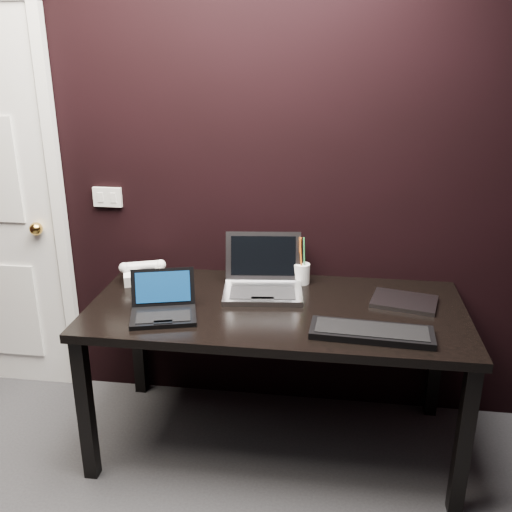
# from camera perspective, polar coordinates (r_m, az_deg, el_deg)

# --- Properties ---
(wall_back) EXTENTS (4.00, 0.00, 4.00)m
(wall_back) POSITION_cam_1_polar(r_m,az_deg,el_deg) (2.85, -3.07, 9.07)
(wall_back) COLOR black
(wall_back) RESTS_ON ground
(wall_switch) EXTENTS (0.15, 0.02, 0.10)m
(wall_switch) POSITION_cam_1_polar(r_m,az_deg,el_deg) (3.05, -14.63, 5.72)
(wall_switch) COLOR silver
(wall_switch) RESTS_ON wall_back
(desk) EXTENTS (1.70, 0.80, 0.74)m
(desk) POSITION_cam_1_polar(r_m,az_deg,el_deg) (2.63, 2.02, -6.54)
(desk) COLOR black
(desk) RESTS_ON ground
(netbook) EXTENTS (0.34, 0.31, 0.18)m
(netbook) POSITION_cam_1_polar(r_m,az_deg,el_deg) (2.53, -9.25, -5.14)
(netbook) COLOR black
(netbook) RESTS_ON desk
(silver_laptop) EXTENTS (0.41, 0.37, 0.26)m
(silver_laptop) POSITION_cam_1_polar(r_m,az_deg,el_deg) (2.73, 0.69, -2.64)
(silver_laptop) COLOR #9B9CA0
(silver_laptop) RESTS_ON desk
(ext_keyboard) EXTENTS (0.51, 0.20, 0.03)m
(ext_keyboard) POSITION_cam_1_polar(r_m,az_deg,el_deg) (2.38, 11.47, -7.49)
(ext_keyboard) COLOR black
(ext_keyboard) RESTS_ON desk
(closed_laptop) EXTENTS (0.33, 0.27, 0.02)m
(closed_laptop) POSITION_cam_1_polar(r_m,az_deg,el_deg) (2.71, 14.60, -4.42)
(closed_laptop) COLOR gray
(closed_laptop) RESTS_ON desk
(desk_phone) EXTENTS (0.24, 0.23, 0.11)m
(desk_phone) POSITION_cam_1_polar(r_m,az_deg,el_deg) (2.92, -11.23, -1.64)
(desk_phone) COLOR white
(desk_phone) RESTS_ON desk
(mobile_phone) EXTENTS (0.06, 0.06, 0.09)m
(mobile_phone) POSITION_cam_1_polar(r_m,az_deg,el_deg) (2.77, -11.18, -3.03)
(mobile_phone) COLOR black
(mobile_phone) RESTS_ON desk
(pen_cup) EXTENTS (0.08, 0.08, 0.24)m
(pen_cup) POSITION_cam_1_polar(r_m,az_deg,el_deg) (2.83, 4.58, -1.66)
(pen_cup) COLOR white
(pen_cup) RESTS_ON desk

